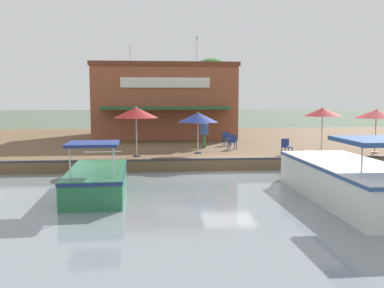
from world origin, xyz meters
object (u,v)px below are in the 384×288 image
patio_umbrella_far_corner (198,117)px  tree_behind_restaurant (210,83)px  waterfront_restaurant (164,101)px  person_mid_patio (204,130)px  patio_umbrella_mid_patio_left (323,112)px  patio_umbrella_back_row (136,113)px  cafe_chair_beside_entrance (227,138)px  cafe_chair_under_first_umbrella (233,141)px  motorboat_far_downstream (99,178)px  motorboat_outer_channel (341,176)px  patio_umbrella_mid_patio_right (376,114)px  cafe_chair_mid_patio (286,146)px

patio_umbrella_far_corner → tree_behind_restaurant: bearing=170.0°
waterfront_restaurant → person_mid_patio: (8.60, 2.16, -1.72)m
person_mid_patio → patio_umbrella_mid_patio_left: bearing=66.0°
patio_umbrella_back_row → tree_behind_restaurant: (-17.14, 6.11, 2.06)m
cafe_chair_beside_entrance → person_mid_patio: bearing=-53.5°
patio_umbrella_back_row → tree_behind_restaurant: 18.31m
cafe_chair_beside_entrance → cafe_chair_under_first_umbrella: (2.02, -0.01, 0.00)m
motorboat_far_downstream → motorboat_outer_channel: motorboat_outer_channel is taller
waterfront_restaurant → motorboat_far_downstream: 18.28m
patio_umbrella_back_row → tree_behind_restaurant: size_ratio=0.39×
patio_umbrella_mid_patio_left → motorboat_far_downstream: 13.21m
patio_umbrella_mid_patio_right → cafe_chair_mid_patio: patio_umbrella_mid_patio_right is taller
waterfront_restaurant → patio_umbrella_far_corner: bearing=7.8°
patio_umbrella_back_row → cafe_chair_under_first_umbrella: (-2.59, 5.47, -1.77)m
motorboat_outer_channel → tree_behind_restaurant: tree_behind_restaurant is taller
waterfront_restaurant → patio_umbrella_mid_patio_left: waterfront_restaurant is taller
patio_umbrella_far_corner → cafe_chair_beside_entrance: size_ratio=2.65×
patio_umbrella_back_row → motorboat_far_downstream: patio_umbrella_back_row is taller
patio_umbrella_back_row → cafe_chair_mid_patio: bearing=89.4°
patio_umbrella_far_corner → cafe_chair_under_first_umbrella: (-1.61, 2.20, -1.47)m
patio_umbrella_back_row → cafe_chair_beside_entrance: (-4.61, 5.48, -1.77)m
motorboat_far_downstream → patio_umbrella_far_corner: bearing=146.3°
patio_umbrella_mid_patio_left → person_mid_patio: (-2.75, -6.16, -1.17)m
waterfront_restaurant → cafe_chair_under_first_umbrella: waterfront_restaurant is taller
motorboat_far_downstream → patio_umbrella_mid_patio_right: bearing=113.0°
waterfront_restaurant → patio_umbrella_mid_patio_left: size_ratio=4.25×
cafe_chair_mid_patio → patio_umbrella_far_corner: bearing=-103.1°
patio_umbrella_far_corner → cafe_chair_under_first_umbrella: bearing=126.2°
patio_umbrella_mid_patio_right → cafe_chair_beside_entrance: patio_umbrella_mid_patio_right is taller
motorboat_far_downstream → patio_umbrella_mid_patio_left: bearing=119.8°
cafe_chair_beside_entrance → patio_umbrella_mid_patio_right: bearing=59.5°
motorboat_far_downstream → cafe_chair_under_first_umbrella: bearing=141.3°
waterfront_restaurant → patio_umbrella_far_corner: 11.21m
patio_umbrella_far_corner → patio_umbrella_mid_patio_right: size_ratio=0.93×
patio_umbrella_mid_patio_left → tree_behind_restaurant: (-16.44, -3.97, 2.08)m
patio_umbrella_far_corner → cafe_chair_beside_entrance: patio_umbrella_far_corner is taller
cafe_chair_beside_entrance → tree_behind_restaurant: size_ratio=0.13×
patio_umbrella_back_row → cafe_chair_mid_patio: size_ratio=3.01×
cafe_chair_under_first_umbrella → person_mid_patio: 1.87m
cafe_chair_mid_patio → person_mid_patio: size_ratio=0.51×
patio_umbrella_mid_patio_right → patio_umbrella_mid_patio_left: patio_umbrella_mid_patio_left is taller
patio_umbrella_far_corner → motorboat_outer_channel: patio_umbrella_far_corner is taller
cafe_chair_under_first_umbrella → person_mid_patio: bearing=-118.8°
motorboat_outer_channel → cafe_chair_mid_patio: bearing=177.9°
patio_umbrella_far_corner → patio_umbrella_mid_patio_right: patio_umbrella_mid_patio_right is taller
patio_umbrella_far_corner → patio_umbrella_back_row: bearing=-73.4°
patio_umbrella_back_row → motorboat_far_downstream: bearing=-12.1°
person_mid_patio → tree_behind_restaurant: bearing=170.9°
waterfront_restaurant → motorboat_outer_channel: (19.32, 5.82, -2.58)m
waterfront_restaurant → cafe_chair_beside_entrance: 8.63m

